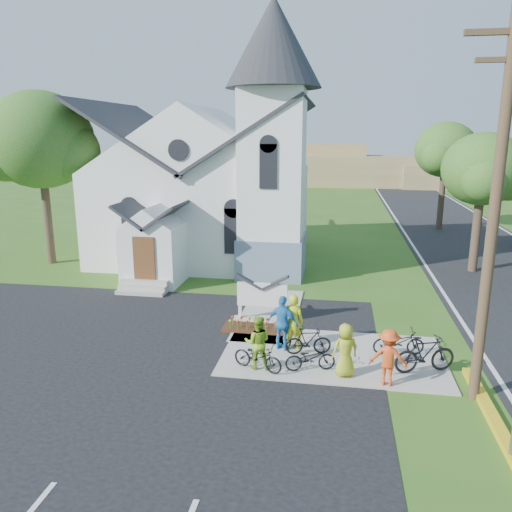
% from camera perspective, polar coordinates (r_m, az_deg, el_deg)
% --- Properties ---
extents(ground, '(120.00, 120.00, 0.00)m').
position_cam_1_polar(ground, '(16.12, 3.24, -11.72)').
color(ground, '#335F1B').
rests_on(ground, ground).
extents(parking_lot, '(20.00, 16.00, 0.02)m').
position_cam_1_polar(parking_lot, '(16.61, -22.97, -12.04)').
color(parking_lot, black).
rests_on(parking_lot, ground).
extents(road, '(8.00, 90.00, 0.02)m').
position_cam_1_polar(road, '(31.45, 24.84, -0.23)').
color(road, black).
rests_on(road, ground).
extents(sidewalk, '(7.00, 4.00, 0.05)m').
position_cam_1_polar(sidewalk, '(16.50, 8.72, -11.16)').
color(sidewalk, '#A6A096').
rests_on(sidewalk, ground).
extents(church, '(12.35, 12.00, 13.00)m').
position_cam_1_polar(church, '(27.90, -5.16, 10.26)').
color(church, white).
rests_on(church, ground).
extents(church_sign, '(2.20, 0.40, 1.70)m').
position_cam_1_polar(church_sign, '(18.83, 0.71, -4.50)').
color(church_sign, '#A6A096').
rests_on(church_sign, ground).
extents(flower_bed, '(2.60, 1.10, 0.07)m').
position_cam_1_polar(flower_bed, '(18.34, 0.27, -8.32)').
color(flower_bed, '#35200E').
rests_on(flower_bed, ground).
extents(utility_pole, '(3.45, 0.28, 10.00)m').
position_cam_1_polar(utility_pole, '(13.63, 25.98, 5.93)').
color(utility_pole, '#463523').
rests_on(utility_pole, ground).
extents(tree_lot_corner, '(5.60, 5.60, 9.15)m').
position_cam_1_polar(tree_lot_corner, '(28.97, -23.47, 12.03)').
color(tree_lot_corner, '#3A281F').
rests_on(tree_lot_corner, ground).
extents(tree_road_near, '(4.00, 4.00, 7.05)m').
position_cam_1_polar(tree_road_near, '(27.44, 24.50, 8.96)').
color(tree_road_near, '#3A281F').
rests_on(tree_road_near, ground).
extents(tree_road_mid, '(4.40, 4.40, 7.80)m').
position_cam_1_polar(tree_road_mid, '(39.22, 20.86, 11.22)').
color(tree_road_mid, '#3A281F').
rests_on(tree_road_mid, ground).
extents(distant_hills, '(61.00, 10.00, 5.60)m').
position_cam_1_polar(distant_hills, '(70.99, 11.05, 9.70)').
color(distant_hills, olive).
rests_on(distant_hills, ground).
extents(cyclist_0, '(0.69, 0.47, 1.85)m').
position_cam_1_polar(cyclist_0, '(16.47, 4.26, -7.48)').
color(cyclist_0, '#C8DB19').
rests_on(cyclist_0, sidewalk).
extents(bike_0, '(1.70, 1.07, 0.84)m').
position_cam_1_polar(bike_0, '(15.18, 0.21, -11.43)').
color(bike_0, black).
rests_on(bike_0, sidewalk).
extents(cyclist_1, '(0.86, 0.70, 1.64)m').
position_cam_1_polar(cyclist_1, '(15.14, 0.18, -9.84)').
color(cyclist_1, '#7BAE20').
rests_on(cyclist_1, sidewalk).
extents(bike_1, '(1.54, 0.74, 0.89)m').
position_cam_1_polar(bike_1, '(16.25, 5.99, -9.65)').
color(bike_1, black).
rests_on(bike_1, sidewalk).
extents(cyclist_2, '(1.16, 0.78, 1.82)m').
position_cam_1_polar(cyclist_2, '(16.37, 3.09, -7.65)').
color(cyclist_2, '#2881CA').
rests_on(cyclist_2, sidewalk).
extents(bike_2, '(1.60, 0.92, 0.79)m').
position_cam_1_polar(bike_2, '(15.24, 6.22, -11.51)').
color(bike_2, black).
rests_on(bike_2, sidewalk).
extents(cyclist_3, '(1.13, 0.74, 1.64)m').
position_cam_1_polar(cyclist_3, '(14.68, 14.88, -11.12)').
color(cyclist_3, '#DC4818').
rests_on(cyclist_3, sidewalk).
extents(bike_3, '(1.96, 1.12, 1.14)m').
position_cam_1_polar(bike_3, '(15.80, 18.74, -10.58)').
color(bike_3, black).
rests_on(bike_3, sidewalk).
extents(cyclist_4, '(0.92, 0.77, 1.60)m').
position_cam_1_polar(cyclist_4, '(14.91, 10.16, -10.55)').
color(cyclist_4, '#A0AD20').
rests_on(cyclist_4, sidewalk).
extents(bike_4, '(1.69, 0.80, 0.85)m').
position_cam_1_polar(bike_4, '(16.79, 15.98, -9.41)').
color(bike_4, black).
rests_on(bike_4, sidewalk).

